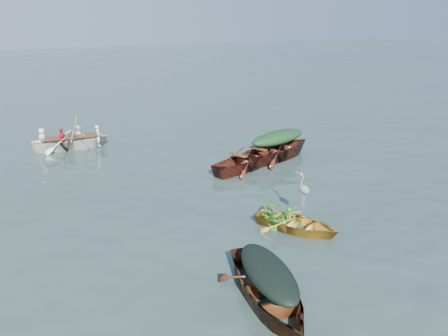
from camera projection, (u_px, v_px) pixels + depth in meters
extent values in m
plane|color=#2E413E|center=(290.00, 224.00, 11.80)|extent=(140.00, 140.00, 0.00)
imported|color=gold|center=(296.00, 230.00, 11.46)|extent=(2.53, 3.02, 0.73)
imported|color=#492511|center=(267.00, 302.00, 8.60)|extent=(2.14, 4.19, 1.02)
imported|color=#471F10|center=(277.00, 159.00, 17.10)|extent=(5.22, 2.82, 1.20)
imported|color=#552415|center=(248.00, 168.00, 16.07)|extent=(4.70, 2.75, 1.05)
imported|color=white|center=(72.00, 149.00, 18.40)|extent=(4.42, 1.69, 1.03)
ellipsoid|color=black|center=(268.00, 271.00, 8.37)|extent=(1.18, 2.30, 0.40)
ellipsoid|color=black|center=(278.00, 138.00, 16.81)|extent=(2.87, 1.55, 0.52)
imported|color=#2A701D|center=(278.00, 203.00, 11.52)|extent=(1.07, 1.14, 0.60)
imported|color=silver|center=(70.00, 128.00, 18.10)|extent=(3.12, 1.44, 0.76)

